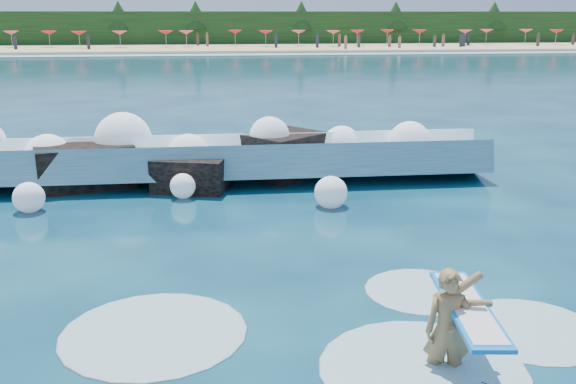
{
  "coord_description": "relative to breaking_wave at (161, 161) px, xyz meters",
  "views": [
    {
      "loc": [
        0.03,
        -10.28,
        4.64
      ],
      "look_at": [
        1.5,
        2.0,
        1.2
      ],
      "focal_mm": 40.0,
      "sensor_mm": 36.0,
      "label": 1
    }
  ],
  "objects": [
    {
      "name": "ground",
      "position": [
        1.47,
        -7.98,
        -0.56
      ],
      "size": [
        200.0,
        200.0,
        0.0
      ],
      "primitive_type": "plane",
      "color": "#07263E",
      "rests_on": "ground"
    },
    {
      "name": "beach",
      "position": [
        1.47,
        70.02,
        -0.36
      ],
      "size": [
        140.0,
        20.0,
        0.4
      ],
      "primitive_type": "cube",
      "color": "tan",
      "rests_on": "ground"
    },
    {
      "name": "wet_band",
      "position": [
        1.47,
        59.02,
        -0.52
      ],
      "size": [
        140.0,
        5.0,
        0.08
      ],
      "primitive_type": "cube",
      "color": "silver",
      "rests_on": "ground"
    },
    {
      "name": "treeline",
      "position": [
        1.47,
        80.02,
        1.94
      ],
      "size": [
        140.0,
        4.0,
        5.0
      ],
      "primitive_type": "cube",
      "color": "black",
      "rests_on": "ground"
    },
    {
      "name": "breaking_wave",
      "position": [
        0.0,
        0.0,
        0.0
      ],
      "size": [
        18.69,
        2.88,
        1.61
      ],
      "color": "teal",
      "rests_on": "ground"
    },
    {
      "name": "rock_cluster",
      "position": [
        0.53,
        -0.27,
        -0.09
      ],
      "size": [
        8.57,
        3.51,
        1.49
      ],
      "color": "black",
      "rests_on": "ground"
    },
    {
      "name": "surfer_with_board",
      "position": [
        4.6,
        -10.82,
        0.07
      ],
      "size": [
        1.04,
        2.91,
        1.72
      ],
      "color": "olive",
      "rests_on": "ground"
    },
    {
      "name": "wave_spray",
      "position": [
        -0.34,
        -0.18,
        0.4
      ],
      "size": [
        15.58,
        4.55,
        2.03
      ],
      "color": "white",
      "rests_on": "ground"
    },
    {
      "name": "surf_foam",
      "position": [
        3.43,
        -10.14,
        -0.56
      ],
      "size": [
        9.19,
        5.79,
        0.14
      ],
      "color": "silver",
      "rests_on": "ground"
    },
    {
      "name": "beach_umbrellas",
      "position": [
        1.43,
        71.73,
        1.69
      ],
      "size": [
        109.47,
        6.94,
        0.5
      ],
      "color": "#137A68",
      "rests_on": "ground"
    },
    {
      "name": "beachgoers",
      "position": [
        -3.8,
        67.66,
        0.59
      ],
      "size": [
        105.73,
        10.88,
        1.62
      ],
      "color": "#3F332D",
      "rests_on": "ground"
    }
  ]
}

